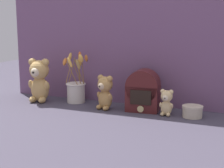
{
  "coord_description": "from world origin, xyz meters",
  "views": [
    {
      "loc": [
        0.72,
        -1.69,
        0.49
      ],
      "look_at": [
        0.0,
        0.02,
        0.14
      ],
      "focal_mm": 55.0,
      "sensor_mm": 36.0,
      "label": 1
    }
  ],
  "objects_px": {
    "vintage_radio": "(143,91)",
    "decorative_tin_tall": "(192,111)",
    "flower_vase": "(76,88)",
    "teddy_bear_large": "(39,79)",
    "teddy_bear_small": "(166,102)",
    "teddy_bear_medium": "(105,92)"
  },
  "relations": [
    {
      "from": "teddy_bear_medium",
      "to": "flower_vase",
      "type": "xyz_separation_m",
      "value": [
        -0.22,
        0.08,
        -0.01
      ]
    },
    {
      "from": "vintage_radio",
      "to": "decorative_tin_tall",
      "type": "height_order",
      "value": "vintage_radio"
    },
    {
      "from": "teddy_bear_large",
      "to": "teddy_bear_small",
      "type": "bearing_deg",
      "value": -0.43
    },
    {
      "from": "flower_vase",
      "to": "decorative_tin_tall",
      "type": "bearing_deg",
      "value": -4.47
    },
    {
      "from": "decorative_tin_tall",
      "to": "vintage_radio",
      "type": "bearing_deg",
      "value": 174.49
    },
    {
      "from": "teddy_bear_medium",
      "to": "flower_vase",
      "type": "height_order",
      "value": "flower_vase"
    },
    {
      "from": "vintage_radio",
      "to": "teddy_bear_large",
      "type": "bearing_deg",
      "value": -176.29
    },
    {
      "from": "flower_vase",
      "to": "vintage_radio",
      "type": "height_order",
      "value": "flower_vase"
    },
    {
      "from": "teddy_bear_large",
      "to": "vintage_radio",
      "type": "distance_m",
      "value": 0.64
    },
    {
      "from": "teddy_bear_large",
      "to": "teddy_bear_small",
      "type": "distance_m",
      "value": 0.78
    },
    {
      "from": "teddy_bear_medium",
      "to": "decorative_tin_tall",
      "type": "distance_m",
      "value": 0.48
    },
    {
      "from": "flower_vase",
      "to": "decorative_tin_tall",
      "type": "distance_m",
      "value": 0.7
    },
    {
      "from": "teddy_bear_large",
      "to": "teddy_bear_medium",
      "type": "distance_m",
      "value": 0.44
    },
    {
      "from": "decorative_tin_tall",
      "to": "teddy_bear_medium",
      "type": "bearing_deg",
      "value": -176.74
    },
    {
      "from": "teddy_bear_large",
      "to": "decorative_tin_tall",
      "type": "distance_m",
      "value": 0.92
    },
    {
      "from": "teddy_bear_large",
      "to": "flower_vase",
      "type": "height_order",
      "value": "flower_vase"
    },
    {
      "from": "decorative_tin_tall",
      "to": "flower_vase",
      "type": "bearing_deg",
      "value": 175.53
    },
    {
      "from": "teddy_bear_medium",
      "to": "flower_vase",
      "type": "distance_m",
      "value": 0.24
    },
    {
      "from": "teddy_bear_medium",
      "to": "teddy_bear_small",
      "type": "relative_size",
      "value": 1.38
    },
    {
      "from": "teddy_bear_medium",
      "to": "vintage_radio",
      "type": "height_order",
      "value": "vintage_radio"
    },
    {
      "from": "teddy_bear_medium",
      "to": "teddy_bear_small",
      "type": "distance_m",
      "value": 0.34
    },
    {
      "from": "vintage_radio",
      "to": "decorative_tin_tall",
      "type": "xyz_separation_m",
      "value": [
        0.27,
        -0.03,
        -0.08
      ]
    }
  ]
}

